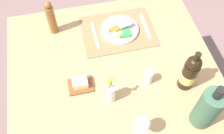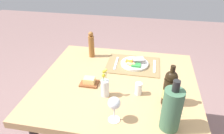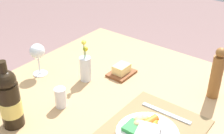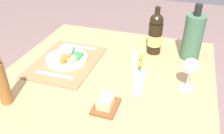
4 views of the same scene
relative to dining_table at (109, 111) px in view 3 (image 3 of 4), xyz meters
The scene contains 9 objects.
dining_table is the anchor object (origin of this frame).
dinner_plate 0.29m from the dining_table, 112.06° to the right, with size 0.23×0.23×0.05m.
knife 0.27m from the dining_table, 78.03° to the right, with size 0.02×0.21×0.01m, color silver.
salt_shaker 0.23m from the dining_table, 143.20° to the left, with size 0.05×0.05×0.09m, color white.
wine_glass 0.44m from the dining_table, 96.88° to the left, with size 0.07×0.07×0.16m.
flower_vase 0.23m from the dining_table, 73.69° to the left, with size 0.05×0.05×0.21m.
pepper_mill 0.49m from the dining_table, 50.01° to the right, with size 0.05×0.05×0.23m.
wine_bottle 0.44m from the dining_table, 152.61° to the left, with size 0.08×0.08×0.27m.
butter_dish 0.23m from the dining_table, 20.92° to the left, with size 0.13×0.10×0.05m.
Camera 3 is at (-0.83, -0.66, 1.54)m, focal length 48.57 mm.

